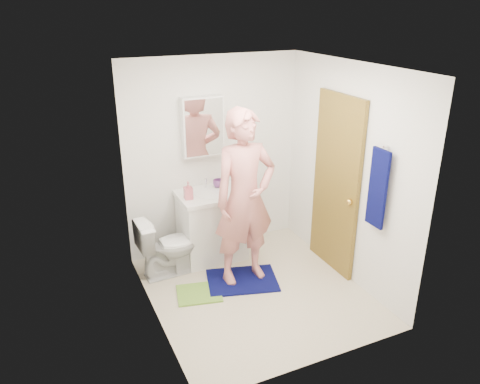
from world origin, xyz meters
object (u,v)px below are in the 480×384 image
at_px(medicine_cabinet, 203,126).
at_px(toilet, 168,246).
at_px(vanity_cabinet, 212,227).
at_px(man, 245,198).
at_px(towel, 378,188).
at_px(soap_dispenser, 188,190).
at_px(toothbrush_cup, 218,183).

xyz_separation_m(medicine_cabinet, toilet, (-0.60, -0.39, -1.25)).
xyz_separation_m(vanity_cabinet, toilet, (-0.60, -0.16, -0.05)).
xyz_separation_m(toilet, man, (0.75, -0.46, 0.64)).
height_order(vanity_cabinet, man, man).
bearing_deg(towel, soap_dispenser, 136.05).
distance_m(soap_dispenser, toothbrush_cup, 0.49).
height_order(medicine_cabinet, towel, medicine_cabinet).
bearing_deg(soap_dispenser, man, -51.51).
bearing_deg(vanity_cabinet, toothbrush_cup, 42.50).
relative_size(medicine_cabinet, man, 0.36).
bearing_deg(man, medicine_cabinet, 97.41).
xyz_separation_m(medicine_cabinet, toothbrush_cup, (0.14, -0.09, -0.70)).
relative_size(vanity_cabinet, toothbrush_cup, 6.33).
bearing_deg(vanity_cabinet, towel, -51.53).
height_order(medicine_cabinet, toilet, medicine_cabinet).
bearing_deg(toothbrush_cup, man, -89.67).
height_order(vanity_cabinet, soap_dispenser, soap_dispenser).
height_order(towel, toothbrush_cup, towel).
distance_m(vanity_cabinet, towel, 2.08).
distance_m(towel, soap_dispenser, 2.08).
height_order(vanity_cabinet, towel, towel).
xyz_separation_m(vanity_cabinet, soap_dispenser, (-0.30, -0.06, 0.55)).
bearing_deg(medicine_cabinet, man, -80.10).
distance_m(vanity_cabinet, soap_dispenser, 0.63).
bearing_deg(man, toothbrush_cup, 87.84).
relative_size(toothbrush_cup, man, 0.06).
relative_size(vanity_cabinet, man, 0.41).
bearing_deg(medicine_cabinet, toilet, -147.29).
height_order(soap_dispenser, man, man).
relative_size(medicine_cabinet, toilet, 0.99).
relative_size(towel, soap_dispenser, 3.87).
relative_size(towel, toilet, 1.13).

